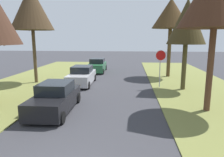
{
  "coord_description": "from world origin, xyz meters",
  "views": [
    {
      "loc": [
        1.82,
        -4.21,
        3.94
      ],
      "look_at": [
        0.78,
        7.39,
        1.69
      ],
      "focal_mm": 33.57,
      "sensor_mm": 36.0,
      "label": 1
    }
  ],
  "objects_px": {
    "street_tree_right_far": "(171,14)",
    "parked_sedan_black": "(55,98)",
    "stop_sign_far": "(160,61)",
    "street_tree_left_mid_b": "(31,8)",
    "parked_sedan_green": "(97,66)",
    "parked_sedan_silver": "(82,76)",
    "street_tree_right_mid_b": "(187,22)"
  },
  "relations": [
    {
      "from": "stop_sign_far",
      "to": "parked_sedan_silver",
      "type": "relative_size",
      "value": 0.67
    },
    {
      "from": "street_tree_right_far",
      "to": "parked_sedan_silver",
      "type": "distance_m",
      "value": 10.72
    },
    {
      "from": "street_tree_right_mid_b",
      "to": "parked_sedan_silver",
      "type": "relative_size",
      "value": 1.52
    },
    {
      "from": "street_tree_right_far",
      "to": "parked_sedan_silver",
      "type": "height_order",
      "value": "street_tree_right_far"
    },
    {
      "from": "street_tree_right_far",
      "to": "street_tree_left_mid_b",
      "type": "height_order",
      "value": "street_tree_left_mid_b"
    },
    {
      "from": "parked_sedan_silver",
      "to": "stop_sign_far",
      "type": "bearing_deg",
      "value": -7.08
    },
    {
      "from": "stop_sign_far",
      "to": "street_tree_left_mid_b",
      "type": "bearing_deg",
      "value": 174.49
    },
    {
      "from": "street_tree_right_far",
      "to": "parked_sedan_black",
      "type": "relative_size",
      "value": 1.75
    },
    {
      "from": "street_tree_left_mid_b",
      "to": "parked_sedan_silver",
      "type": "distance_m",
      "value": 7.09
    },
    {
      "from": "street_tree_right_mid_b",
      "to": "parked_sedan_green",
      "type": "xyz_separation_m",
      "value": [
        -8.01,
        8.21,
        -4.36
      ]
    },
    {
      "from": "stop_sign_far",
      "to": "parked_sedan_silver",
      "type": "xyz_separation_m",
      "value": [
        -6.52,
        0.81,
        -1.47
      ]
    },
    {
      "from": "stop_sign_far",
      "to": "street_tree_left_mid_b",
      "type": "height_order",
      "value": "street_tree_left_mid_b"
    },
    {
      "from": "street_tree_right_far",
      "to": "parked_sedan_silver",
      "type": "bearing_deg",
      "value": -151.71
    },
    {
      "from": "stop_sign_far",
      "to": "street_tree_right_mid_b",
      "type": "bearing_deg",
      "value": -14.73
    },
    {
      "from": "parked_sedan_black",
      "to": "street_tree_right_mid_b",
      "type": "bearing_deg",
      "value": 34.53
    },
    {
      "from": "stop_sign_far",
      "to": "parked_sedan_green",
      "type": "height_order",
      "value": "stop_sign_far"
    },
    {
      "from": "parked_sedan_silver",
      "to": "parked_sedan_black",
      "type": "bearing_deg",
      "value": -88.9
    },
    {
      "from": "street_tree_right_mid_b",
      "to": "street_tree_right_far",
      "type": "xyz_separation_m",
      "value": [
        -0.18,
        5.61,
        1.2
      ]
    },
    {
      "from": "stop_sign_far",
      "to": "street_tree_left_mid_b",
      "type": "distance_m",
      "value": 11.58
    },
    {
      "from": "street_tree_right_mid_b",
      "to": "parked_sedan_green",
      "type": "height_order",
      "value": "street_tree_right_mid_b"
    },
    {
      "from": "street_tree_right_mid_b",
      "to": "parked_sedan_green",
      "type": "distance_m",
      "value": 12.28
    },
    {
      "from": "parked_sedan_black",
      "to": "parked_sedan_silver",
      "type": "bearing_deg",
      "value": 91.1
    },
    {
      "from": "parked_sedan_black",
      "to": "street_tree_right_far",
      "type": "bearing_deg",
      "value": 54.64
    },
    {
      "from": "street_tree_right_mid_b",
      "to": "stop_sign_far",
      "type": "bearing_deg",
      "value": 165.27
    },
    {
      "from": "street_tree_right_mid_b",
      "to": "parked_sedan_green",
      "type": "relative_size",
      "value": 1.52
    },
    {
      "from": "parked_sedan_black",
      "to": "parked_sedan_silver",
      "type": "distance_m",
      "value": 6.85
    },
    {
      "from": "street_tree_right_far",
      "to": "street_tree_right_mid_b",
      "type": "bearing_deg",
      "value": -88.2
    },
    {
      "from": "stop_sign_far",
      "to": "street_tree_left_mid_b",
      "type": "xyz_separation_m",
      "value": [
        -10.73,
        1.03,
        4.23
      ]
    },
    {
      "from": "street_tree_right_mid_b",
      "to": "parked_sedan_black",
      "type": "bearing_deg",
      "value": -145.47
    },
    {
      "from": "street_tree_left_mid_b",
      "to": "parked_sedan_silver",
      "type": "height_order",
      "value": "street_tree_left_mid_b"
    },
    {
      "from": "street_tree_left_mid_b",
      "to": "parked_sedan_black",
      "type": "xyz_separation_m",
      "value": [
        4.34,
        -7.07,
        -5.7
      ]
    },
    {
      "from": "stop_sign_far",
      "to": "parked_sedan_black",
      "type": "relative_size",
      "value": 0.67
    }
  ]
}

